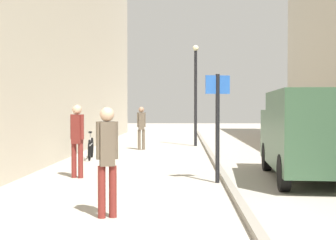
% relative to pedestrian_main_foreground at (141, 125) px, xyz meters
% --- Properties ---
extents(ground_plane, '(80.00, 80.00, 0.00)m').
position_rel_pedestrian_main_foreground_xyz_m(ground_plane, '(1.25, -5.62, -1.07)').
color(ground_plane, '#A8A093').
extents(building_facade_left, '(2.27, 40.00, 9.76)m').
position_rel_pedestrian_main_foreground_xyz_m(building_facade_left, '(-3.48, -5.62, 3.81)').
color(building_facade_left, '#BCB29E').
rests_on(building_facade_left, ground_plane).
extents(kerb_strip, '(0.16, 40.00, 0.12)m').
position_rel_pedestrian_main_foreground_xyz_m(kerb_strip, '(2.83, -5.62, -1.01)').
color(kerb_strip, gray).
rests_on(kerb_strip, ground_plane).
extents(pedestrian_main_foreground, '(0.36, 0.24, 1.85)m').
position_rel_pedestrian_main_foreground_xyz_m(pedestrian_main_foreground, '(0.00, 0.00, 0.00)').
color(pedestrian_main_foreground, brown).
rests_on(pedestrian_main_foreground, ground_plane).
extents(pedestrian_mid_block, '(0.36, 0.26, 1.87)m').
position_rel_pedestrian_main_foreground_xyz_m(pedestrian_mid_block, '(-0.92, -8.03, 0.02)').
color(pedestrian_mid_block, maroon).
rests_on(pedestrian_mid_block, ground_plane).
extents(pedestrian_far_crossing, '(0.35, 0.26, 1.81)m').
position_rel_pedestrian_main_foreground_xyz_m(pedestrian_far_crossing, '(0.56, -12.27, -0.02)').
color(pedestrian_far_crossing, maroon).
rests_on(pedestrian_far_crossing, ground_plane).
extents(delivery_van, '(2.41, 4.93, 2.20)m').
position_rel_pedestrian_main_foreground_xyz_m(delivery_van, '(5.02, -8.25, 0.13)').
color(delivery_van, '#335138').
rests_on(delivery_van, ground_plane).
extents(street_sign_post, '(0.59, 0.17, 2.60)m').
position_rel_pedestrian_main_foreground_xyz_m(street_sign_post, '(2.62, -8.69, 0.48)').
color(street_sign_post, black).
rests_on(street_sign_post, ground_plane).
extents(lamp_post, '(0.28, 0.28, 4.76)m').
position_rel_pedestrian_main_foreground_xyz_m(lamp_post, '(2.38, 2.07, 1.66)').
color(lamp_post, black).
rests_on(lamp_post, ground_plane).
extents(bicycle_leaning, '(0.26, 1.77, 0.98)m').
position_rel_pedestrian_main_foreground_xyz_m(bicycle_leaning, '(-1.46, -3.64, -0.69)').
color(bicycle_leaning, black).
rests_on(bicycle_leaning, ground_plane).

